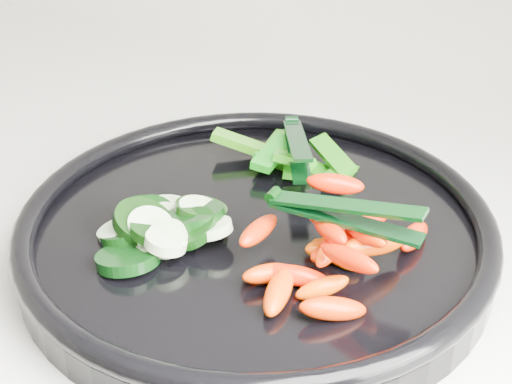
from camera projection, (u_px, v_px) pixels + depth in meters
The scene contains 6 objects.
veggie_tray at pixel (256, 229), 0.56m from camera, with size 0.47×0.47×0.04m.
cucumber_pile at pixel (163, 225), 0.55m from camera, with size 0.11×0.12×0.04m.
carrot_pile at pixel (334, 248), 0.50m from camera, with size 0.11×0.16×0.05m.
pepper_pile at pixel (289, 157), 0.64m from camera, with size 0.14×0.09×0.04m.
tong_carrot at pixel (340, 211), 0.49m from camera, with size 0.11×0.02×0.02m.
tong_pepper at pixel (297, 144), 0.63m from camera, with size 0.07×0.10×0.02m.
Camera 1 is at (0.01, 1.21, 1.27)m, focal length 50.00 mm.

